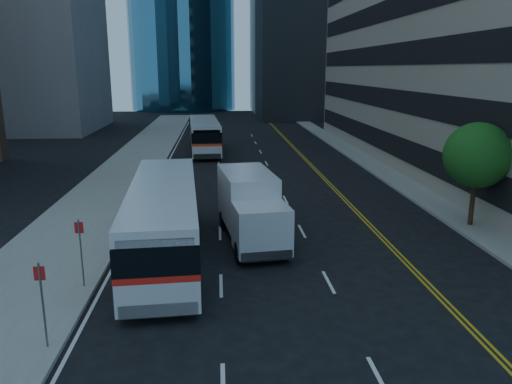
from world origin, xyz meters
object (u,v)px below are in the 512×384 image
at_px(box_truck, 251,207).
at_px(bus_front, 164,218).
at_px(street_tree, 477,155).
at_px(bus_rear, 204,135).

bearing_deg(box_truck, bus_front, -162.75).
bearing_deg(street_tree, bus_rear, 119.37).
distance_m(street_tree, box_truck, 11.33).
height_order(street_tree, box_truck, street_tree).
bearing_deg(bus_front, bus_rear, 84.18).
distance_m(bus_rear, box_truck, 25.86).
relative_size(bus_rear, box_truck, 1.77).
height_order(bus_front, bus_rear, bus_front).
xyz_separation_m(bus_front, box_truck, (3.72, 1.70, -0.07)).
relative_size(street_tree, bus_front, 0.42).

